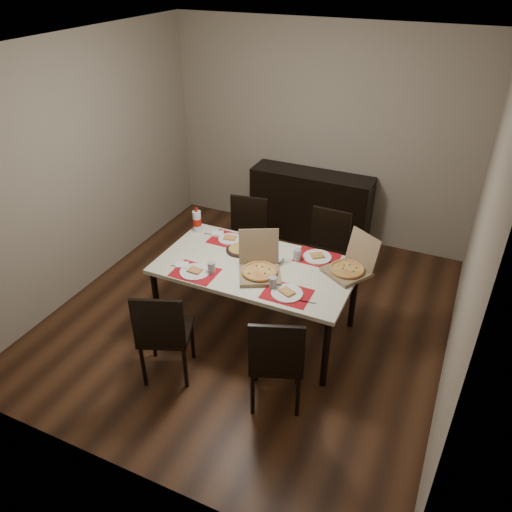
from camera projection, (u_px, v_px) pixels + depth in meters
name	position (u px, v px, depth m)	size (l,w,h in m)	color
ground	(251.00, 316.00, 5.16)	(3.80, 4.00, 0.02)	#472816
room_walls	(270.00, 140.00, 4.57)	(3.84, 4.02, 2.62)	gray
sideboard	(310.00, 207.00, 6.29)	(1.50, 0.40, 0.90)	black
dining_table	(256.00, 271.00, 4.62)	(1.80, 1.00, 0.75)	beige
chair_near_left	(163.00, 332.00, 4.15)	(0.54, 0.54, 0.93)	black
chair_near_right	(276.00, 358.00, 3.89)	(0.54, 0.54, 0.93)	black
chair_far_left	(246.00, 236.00, 5.54)	(0.48, 0.48, 0.93)	black
chair_far_right	(326.00, 250.00, 5.28)	(0.43, 0.43, 0.93)	black
setting_near_left	(197.00, 270.00, 4.48)	(0.46, 0.30, 0.11)	#B20B15
setting_near_right	(283.00, 291.00, 4.21)	(0.47, 0.30, 0.11)	#B20B15
setting_far_left	(233.00, 238.00, 4.96)	(0.52, 0.30, 0.11)	#B20B15
setting_far_right	(312.00, 256.00, 4.67)	(0.47, 0.30, 0.11)	#B20B15
napkin_loose	(254.00, 262.00, 4.61)	(0.12, 0.11, 0.02)	white
pizza_box_center	(259.00, 269.00, 4.43)	(0.50, 0.52, 0.36)	#7F6749
pizza_box_right	(350.00, 267.00, 4.45)	(0.50, 0.51, 0.35)	#7F6749
faina_plate	(240.00, 250.00, 4.79)	(0.27, 0.27, 0.03)	black
dip_bowl	(276.00, 259.00, 4.64)	(0.14, 0.14, 0.03)	white
soda_bottle	(197.00, 221.00, 5.08)	(0.09, 0.09, 0.27)	silver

